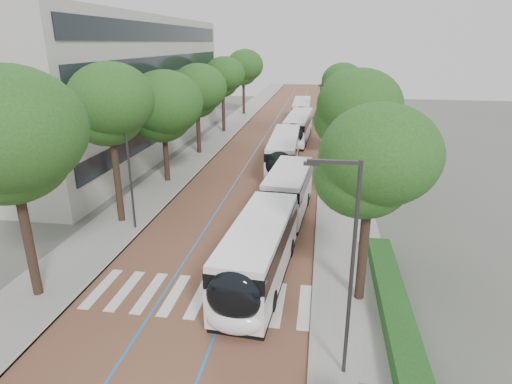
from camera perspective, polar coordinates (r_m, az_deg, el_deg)
ground at (r=20.44m, az=-8.89°, el=-15.17°), size 160.00×160.00×0.00m
road at (r=57.38m, az=3.10°, el=7.81°), size 11.00×140.00×0.02m
sidewalk_left at (r=58.58m, az=-4.29°, el=8.07°), size 4.00×140.00×0.12m
sidewalk_right at (r=57.14m, az=10.66°, el=7.50°), size 4.00×140.00×0.12m
kerb_left at (r=58.18m, az=-2.45°, el=8.03°), size 0.20×140.00×0.14m
kerb_right at (r=57.10m, az=8.74°, el=7.60°), size 0.20×140.00×0.14m
zebra_crossing at (r=21.16m, az=-7.54°, el=-13.69°), size 10.55×3.60×0.01m
lane_line_left at (r=57.56m, az=1.50°, el=7.88°), size 0.12×126.00×0.01m
lane_line_right at (r=57.25m, az=4.70°, el=7.76°), size 0.12×126.00×0.01m
office_building at (r=50.77m, az=-21.35°, el=13.02°), size 18.11×40.00×14.00m
hedge at (r=19.69m, az=18.27°, el=-15.68°), size 1.20×14.00×0.80m
streetlight_near at (r=14.61m, az=12.11°, el=-8.36°), size 1.82×0.20×8.00m
streetlight_far at (r=38.54m, az=10.38°, el=9.08°), size 1.82×0.20×8.00m
lamp_post_left at (r=27.64m, az=-16.53°, el=3.06°), size 0.14×0.14×8.00m
trees_left at (r=42.44m, az=-9.41°, el=12.98°), size 6.26×61.11×10.16m
trees_right at (r=39.42m, az=12.09°, el=11.46°), size 5.77×47.30×9.34m
lead_bus at (r=24.82m, az=2.32°, el=-4.10°), size 3.83×18.53×3.20m
bus_queued_0 at (r=40.42m, az=3.72°, el=5.20°), size 2.79×12.45×3.20m
bus_queued_1 at (r=52.77m, az=5.62°, el=8.50°), size 3.03×12.49×3.20m
bus_queued_2 at (r=65.52m, az=6.10°, el=10.61°), size 2.83×12.46×3.20m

